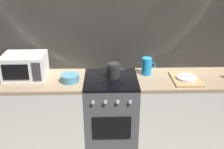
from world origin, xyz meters
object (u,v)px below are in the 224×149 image
object	(u,v)px
mixing_bowl	(70,78)
pitcher	(147,66)
stove_unit	(111,113)
kettle	(114,70)
microwave	(25,66)
dish_pile	(186,78)

from	to	relation	value
mixing_bowl	pitcher	distance (m)	0.88
stove_unit	mixing_bowl	bearing A→B (deg)	-172.73
stove_unit	kettle	bearing A→B (deg)	53.72
microwave	kettle	world-z (taller)	microwave
microwave	stove_unit	bearing A→B (deg)	-4.13
microwave	dish_pile	size ratio (longest dim) A/B	1.15
microwave	dish_pile	xyz separation A→B (m)	(1.78, -0.13, -0.12)
kettle	dish_pile	bearing A→B (deg)	-7.39
microwave	kettle	xyz separation A→B (m)	(0.99, -0.02, -0.05)
mixing_bowl	dish_pile	bearing A→B (deg)	-0.08
mixing_bowl	dish_pile	xyz separation A→B (m)	(1.27, -0.00, -0.02)
stove_unit	microwave	xyz separation A→B (m)	(-0.96, 0.07, 0.59)
kettle	mixing_bowl	distance (m)	0.49
kettle	pitcher	size ratio (longest dim) A/B	1.42
stove_unit	kettle	distance (m)	0.53
kettle	pitcher	distance (m)	0.39
stove_unit	pitcher	xyz separation A→B (m)	(0.41, 0.11, 0.55)
kettle	pitcher	xyz separation A→B (m)	(0.38, 0.07, 0.02)
microwave	dish_pile	bearing A→B (deg)	-4.10
pitcher	kettle	bearing A→B (deg)	-170.08
stove_unit	mixing_bowl	world-z (taller)	mixing_bowl
microwave	pitcher	size ratio (longest dim) A/B	2.30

